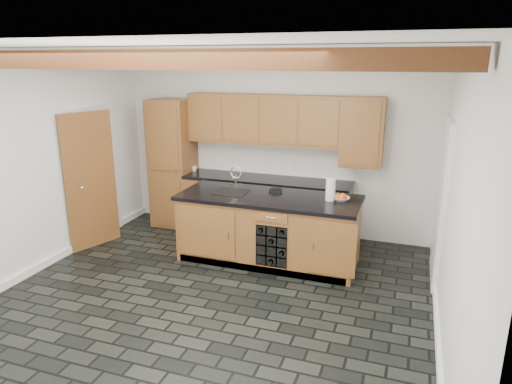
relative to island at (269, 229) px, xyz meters
The scene contains 10 objects.
ground 1.40m from the island, 103.43° to the right, with size 5.00×5.00×0.00m, color black.
room_shell 1.36m from the island, 117.46° to the right, with size 5.01×5.00×5.00m.
back_cabinetry 1.28m from the island, 125.62° to the left, with size 3.65×0.62×2.20m.
island is the anchor object (origin of this frame).
faucet 0.75m from the island, behind, with size 0.45×0.40×0.34m.
kitchen_scale 0.55m from the island, 86.45° to the left, with size 0.18×0.12×0.05m.
fruit_bowl 1.07m from the island, ahead, with size 0.22×0.22×0.05m, color silver.
fruit_cluster 1.08m from the island, ahead, with size 0.16×0.17×0.07m.
paper_towel 1.01m from the island, ahead, with size 0.12×0.12×0.28m, color white.
mug 1.95m from the island, 148.71° to the left, with size 0.09×0.09×0.08m, color white.
Camera 1 is at (2.07, -4.33, 2.70)m, focal length 32.00 mm.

